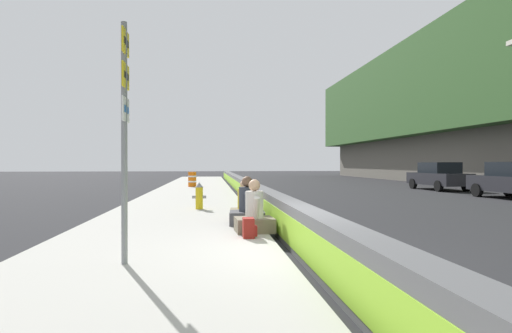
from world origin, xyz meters
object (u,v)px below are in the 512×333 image
seated_person_foreground (254,215)px  construction_barrel (192,179)px  seated_person_middle (247,209)px  parked_car_fourth (439,176)px  backpack (249,228)px  fire_hydrant (199,195)px  route_sign_post (125,123)px  seated_person_rear (244,207)px

seated_person_foreground → construction_barrel: size_ratio=1.21×
seated_person_middle → parked_car_fourth: parked_car_fourth is taller
backpack → seated_person_middle: bearing=-4.0°
backpack → parked_car_fourth: (15.54, -13.21, 0.53)m
seated_person_middle → parked_car_fourth: (13.74, -13.09, 0.35)m
fire_hydrant → parked_car_fourth: 17.61m
fire_hydrant → seated_person_middle: seated_person_middle is taller
construction_barrel → seated_person_middle: bearing=-173.0°
route_sign_post → backpack: (1.92, -2.04, -1.90)m
route_sign_post → parked_car_fourth: route_sign_post is taller
construction_barrel → route_sign_post: bearing=179.6°
backpack → seated_person_rear: bearing=-2.8°
route_sign_post → fire_hydrant: route_sign_post is taller
seated_person_rear → fire_hydrant: bearing=25.9°
backpack → construction_barrel: 18.53m
seated_person_foreground → parked_car_fourth: parked_car_fourth is taller
seated_person_foreground → backpack: size_ratio=2.87×
seated_person_rear → construction_barrel: 15.84m
seated_person_middle → backpack: (-1.80, 0.13, -0.18)m
seated_person_foreground → backpack: 0.73m
fire_hydrant → parked_car_fourth: parked_car_fourth is taller
route_sign_post → seated_person_foreground: (2.61, -2.23, -1.73)m
route_sign_post → seated_person_rear: route_sign_post is taller
seated_person_middle → seated_person_rear: size_ratio=1.13×
seated_person_rear → construction_barrel: size_ratio=1.11×
fire_hydrant → backpack: (-5.33, -1.13, -0.25)m
parked_car_fourth → seated_person_foreground: bearing=138.7°
seated_person_rear → route_sign_post: bearing=154.8°
route_sign_post → seated_person_middle: 4.64m
route_sign_post → seated_person_foreground: bearing=-40.5°
fire_hydrant → backpack: bearing=-168.0°
seated_person_foreground → seated_person_rear: 2.02m
parked_car_fourth → construction_barrel: bearing=79.2°
backpack → parked_car_fourth: size_ratio=0.09×
seated_person_rear → backpack: size_ratio=2.63×
route_sign_post → construction_barrel: 20.41m
fire_hydrant → seated_person_middle: 3.75m
seated_person_middle → seated_person_rear: (0.92, -0.01, -0.04)m
route_sign_post → backpack: size_ratio=9.00×
fire_hydrant → parked_car_fourth: bearing=-54.5°
route_sign_post → seated_person_middle: bearing=-30.2°
seated_person_rear → construction_barrel: (15.71, 2.05, 0.15)m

